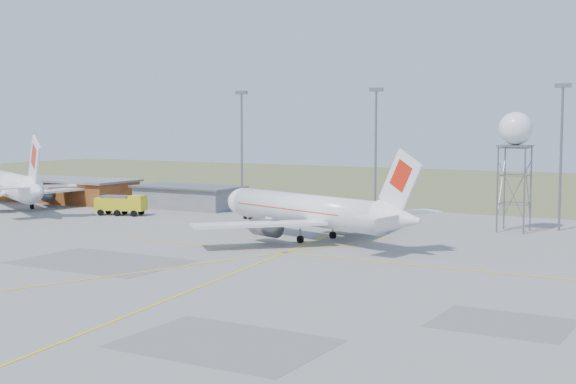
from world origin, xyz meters
The scene contains 12 objects.
ground centered at (0.00, 0.00, 0.00)m, with size 400.00×400.00×0.00m, color gray.
grass_strip centered at (0.00, 140.00, 0.01)m, with size 400.00×120.00×0.03m, color #5A6839.
building_orange centered at (-75.00, 62.00, 2.17)m, with size 33.00×12.00×4.30m.
building_grey centered at (-45.00, 64.00, 1.97)m, with size 19.00×10.00×3.90m.
mast_a centered at (-35.00, 66.00, 12.07)m, with size 2.20×0.50×20.50m.
mast_b centered at (-10.00, 66.00, 12.07)m, with size 2.20×0.50×20.50m.
mast_c centered at (18.00, 66.00, 12.07)m, with size 2.20×0.50×20.50m.
airliner_main centered at (-8.23, 40.99, 3.72)m, with size 34.72×32.67×12.15m.
airliner_far centered at (-70.85, 47.27, 4.04)m, with size 36.07×33.28×13.18m.
radar_tower centered at (12.76, 61.58, 9.29)m, with size 4.58×4.58×16.56m.
fire_truck centered at (-47.70, 49.71, 1.59)m, with size 8.69×5.06×3.30m.
baggage_tug centered at (-26.51, 55.87, 0.72)m, with size 2.87×2.67×1.90m.
Camera 1 is at (40.55, -49.49, 15.10)m, focal length 50.00 mm.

